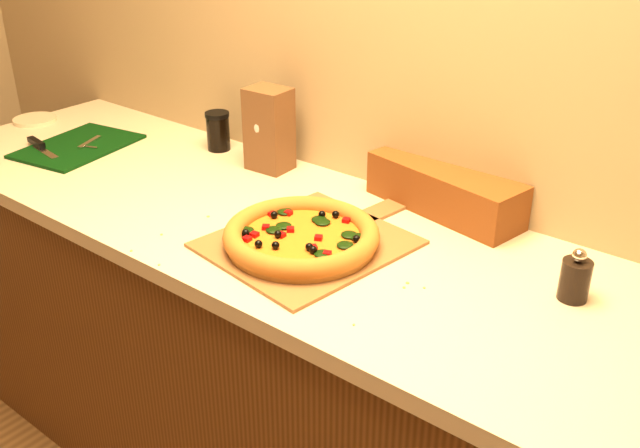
{
  "coord_description": "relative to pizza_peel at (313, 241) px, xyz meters",
  "views": [
    {
      "loc": [
        0.79,
        0.29,
        1.66
      ],
      "look_at": [
        -0.08,
        1.38,
        0.96
      ],
      "focal_mm": 40.0,
      "sensor_mm": 36.0,
      "label": 1
    }
  ],
  "objects": [
    {
      "name": "cutting_board",
      "position": [
        -0.94,
        0.02,
        0.0
      ],
      "size": [
        0.3,
        0.38,
        0.03
      ],
      "rotation": [
        0.0,
        0.0,
        0.17
      ],
      "color": "black",
      "rests_on": "countertop"
    },
    {
      "name": "side_plate",
      "position": [
        -1.26,
        0.08,
        0.0
      ],
      "size": [
        0.14,
        0.14,
        0.01
      ],
      "primitive_type": "cylinder",
      "rotation": [
        0.0,
        0.0,
        0.05
      ],
      "color": "beige",
      "rests_on": "countertop"
    },
    {
      "name": "pizza",
      "position": [
        -0.0,
        -0.04,
        0.03
      ],
      "size": [
        0.35,
        0.35,
        0.05
      ],
      "color": "#A56329",
      "rests_on": "pizza_peel"
    },
    {
      "name": "countertop",
      "position": [
        0.11,
        0.04,
        -0.02
      ],
      "size": [
        2.84,
        0.68,
        0.04
      ],
      "primitive_type": "cube",
      "color": "beige",
      "rests_on": "cabinet"
    },
    {
      "name": "dark_jar",
      "position": [
        -0.59,
        0.28,
        0.05
      ],
      "size": [
        0.07,
        0.07,
        0.12
      ],
      "color": "black",
      "rests_on": "countertop"
    },
    {
      "name": "pepper_grinder",
      "position": [
        0.54,
        0.14,
        0.04
      ],
      "size": [
        0.06,
        0.06,
        0.11
      ],
      "color": "black",
      "rests_on": "countertop"
    },
    {
      "name": "pizza_peel",
      "position": [
        0.0,
        0.0,
        0.0
      ],
      "size": [
        0.42,
        0.58,
        0.01
      ],
      "rotation": [
        0.0,
        0.0,
        -0.14
      ],
      "color": "brown",
      "rests_on": "countertop"
    },
    {
      "name": "cabinet",
      "position": [
        0.11,
        0.04,
        -0.47
      ],
      "size": [
        2.8,
        0.65,
        0.86
      ],
      "primitive_type": "cube",
      "color": "#4A290F",
      "rests_on": "ground"
    },
    {
      "name": "bottle_cap",
      "position": [
        -0.19,
        -0.06,
        -0.0
      ],
      "size": [
        0.03,
        0.03,
        0.01
      ],
      "primitive_type": "cylinder",
      "rotation": [
        0.0,
        0.0,
        0.11
      ],
      "color": "black",
      "rests_on": "countertop"
    },
    {
      "name": "paper_bag",
      "position": [
        -0.37,
        0.27,
        0.11
      ],
      "size": [
        0.12,
        0.1,
        0.23
      ],
      "primitive_type": "cube",
      "rotation": [
        0.0,
        0.0,
        0.06
      ],
      "color": "brown",
      "rests_on": "countertop"
    },
    {
      "name": "wine_glass",
      "position": [
        -0.38,
        0.26,
        0.12
      ],
      "size": [
        0.07,
        0.07,
        0.18
      ],
      "color": "silver",
      "rests_on": "countertop"
    },
    {
      "name": "bread_bag",
      "position": [
        0.14,
        0.33,
        0.05
      ],
      "size": [
        0.42,
        0.2,
        0.11
      ],
      "primitive_type": "cube",
      "rotation": [
        0.0,
        0.0,
        -0.18
      ],
      "color": "brown",
      "rests_on": "countertop"
    }
  ]
}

